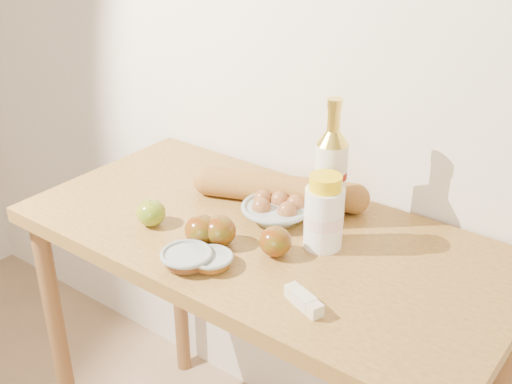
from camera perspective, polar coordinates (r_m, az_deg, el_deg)
back_wall at (r=1.65m, az=7.79°, el=13.35°), size 3.50×0.02×2.60m
table at (r=1.60m, az=0.65°, el=-7.38°), size 1.20×0.60×0.90m
bourbon_bottle at (r=1.53m, az=6.65°, el=1.55°), size 0.09×0.09×0.32m
cream_bottle at (r=1.45m, az=6.06°, el=-1.96°), size 0.11×0.11×0.18m
egg_bowl at (r=1.58m, az=1.82°, el=-1.57°), size 0.22×0.22×0.06m
baguette at (r=1.65m, az=2.07°, el=0.24°), size 0.46×0.25×0.08m
apple_yellowgreen at (r=1.57m, az=-9.31°, el=-1.84°), size 0.07×0.07×0.07m
apple_redgreen_front at (r=1.48m, az=-4.88°, el=-3.40°), size 0.10×0.10×0.07m
apple_redgreen_right at (r=1.44m, az=1.75°, el=-4.41°), size 0.09×0.09×0.07m
sugar_bowl at (r=1.42m, az=-6.19°, el=-5.85°), size 0.13×0.13×0.03m
syrup_bowl at (r=1.41m, az=-4.00°, el=-6.07°), size 0.10×0.10×0.03m
butter_stick at (r=1.29m, az=4.26°, el=-9.59°), size 0.10×0.06×0.03m
apple_extra at (r=1.47m, az=-3.27°, el=-3.48°), size 0.10×0.10×0.07m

